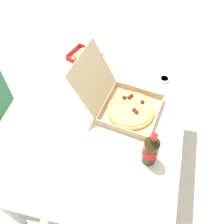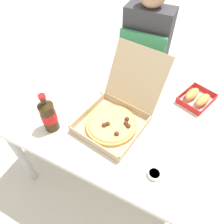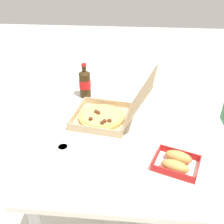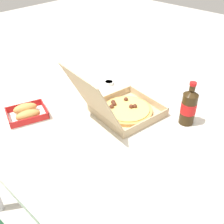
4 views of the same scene
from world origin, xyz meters
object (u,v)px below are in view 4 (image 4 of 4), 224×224
object	(u,v)px
pizza_box_open	(121,108)
cola_bottle	(189,106)
dipping_sauce_cup	(109,83)
bread_side_box	(27,113)

from	to	relation	value
pizza_box_open	cola_bottle	xyz separation A→B (m)	(-0.27, -0.18, 0.05)
cola_bottle	dipping_sauce_cup	world-z (taller)	cola_bottle
pizza_box_open	cola_bottle	bearing A→B (deg)	-146.73
cola_bottle	bread_side_box	bearing A→B (deg)	40.06
pizza_box_open	dipping_sauce_cup	distance (m)	0.33
pizza_box_open	bread_side_box	bearing A→B (deg)	44.64
cola_bottle	dipping_sauce_cup	xyz separation A→B (m)	(0.54, -0.01, -0.08)
pizza_box_open	dipping_sauce_cup	xyz separation A→B (m)	(0.27, -0.19, -0.03)
bread_side_box	cola_bottle	world-z (taller)	cola_bottle
pizza_box_open	cola_bottle	world-z (taller)	pizza_box_open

